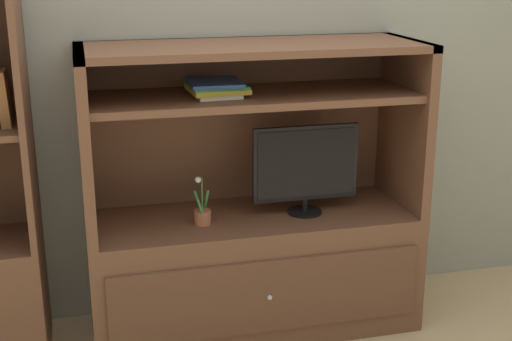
# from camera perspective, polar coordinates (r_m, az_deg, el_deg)

# --- Properties ---
(painted_rear_wall) EXTENTS (6.00, 0.10, 2.80)m
(painted_rear_wall) POSITION_cam_1_polar(r_m,az_deg,el_deg) (3.74, -1.52, 9.57)
(painted_rear_wall) COLOR gray
(painted_rear_wall) RESTS_ON ground_plane
(media_console) EXTENTS (1.67, 0.63, 1.49)m
(media_console) POSITION_cam_1_polar(r_m,az_deg,el_deg) (3.66, -0.22, -5.64)
(media_console) COLOR brown
(media_console) RESTS_ON ground_plane
(tv_monitor) EXTENTS (0.55, 0.18, 0.46)m
(tv_monitor) POSITION_cam_1_polar(r_m,az_deg,el_deg) (3.55, 4.05, 0.32)
(tv_monitor) COLOR black
(tv_monitor) RESTS_ON media_console
(potted_plant) EXTENTS (0.08, 0.10, 0.25)m
(potted_plant) POSITION_cam_1_polar(r_m,az_deg,el_deg) (3.47, -4.37, -3.58)
(potted_plant) COLOR #B26642
(potted_plant) RESTS_ON media_console
(magazine_stack) EXTENTS (0.28, 0.31, 0.07)m
(magazine_stack) POSITION_cam_1_polar(r_m,az_deg,el_deg) (3.38, -3.25, 6.73)
(magazine_stack) COLOR silver
(magazine_stack) RESTS_ON media_console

